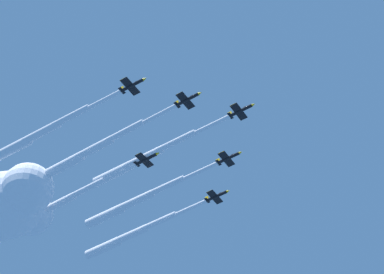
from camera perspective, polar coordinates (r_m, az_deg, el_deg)
jet_lead at (r=248.31m, az=-3.97°, el=-1.75°), size 64.27×20.31×4.19m
jet_port_inner at (r=258.47m, az=-4.72°, el=-5.28°), size 64.55×20.69×4.17m
jet_starboard_inner at (r=245.11m, az=-7.96°, el=-0.96°), size 62.95×19.07×4.25m
jet_port_mid at (r=271.50m, az=-5.04°, el=-7.96°), size 62.43×20.05×4.17m
jet_starboard_mid at (r=244.12m, az=-12.17°, el=0.32°), size 61.23×19.85×4.27m
jet_port_outer at (r=263.60m, az=-10.93°, el=-5.42°), size 65.13×19.60×4.25m
cloud_puff at (r=266.05m, az=-14.33°, el=-5.31°), size 40.41×30.62×26.55m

